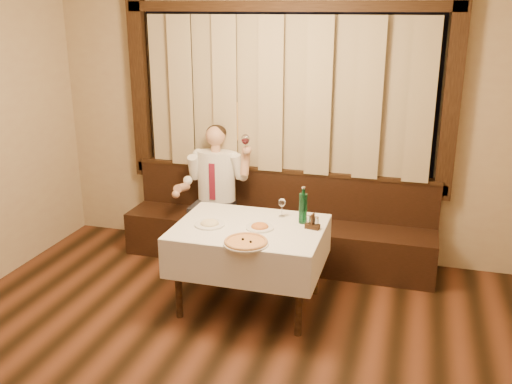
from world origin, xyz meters
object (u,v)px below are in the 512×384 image
(pasta_red, at_px, (260,225))
(cruet_caddy, at_px, (313,223))
(pasta_cream, at_px, (210,221))
(green_bottle, at_px, (303,208))
(dining_table, at_px, (250,237))
(banquette, at_px, (278,231))
(pizza, at_px, (246,242))
(seated_man, at_px, (215,182))

(pasta_red, distance_m, cruet_caddy, 0.45)
(pasta_cream, distance_m, green_bottle, 0.81)
(dining_table, xyz_separation_m, pasta_cream, (-0.33, -0.08, 0.14))
(pasta_cream, bearing_deg, pasta_red, 7.00)
(pasta_red, bearing_deg, banquette, 95.43)
(dining_table, xyz_separation_m, pizza, (0.08, -0.38, 0.12))
(green_bottle, xyz_separation_m, seated_man, (-1.08, 0.73, -0.08))
(seated_man, bearing_deg, pasta_red, -51.80)
(pasta_red, xyz_separation_m, seated_man, (-0.76, 0.96, 0.02))
(pasta_cream, distance_m, cruet_caddy, 0.88)
(dining_table, distance_m, seated_man, 1.15)
(dining_table, relative_size, pasta_red, 5.26)
(pizza, bearing_deg, pasta_cream, 144.58)
(pizza, relative_size, cruet_caddy, 2.77)
(dining_table, distance_m, pasta_cream, 0.37)
(green_bottle, bearing_deg, pizza, -120.28)
(pasta_cream, bearing_deg, seated_man, 107.77)
(cruet_caddy, bearing_deg, seated_man, 154.27)
(banquette, relative_size, pasta_cream, 12.26)
(pasta_red, bearing_deg, dining_table, 163.12)
(seated_man, bearing_deg, pasta_cream, -72.23)
(green_bottle, distance_m, seated_man, 1.31)
(banquette, bearing_deg, pasta_red, -84.57)
(pasta_cream, bearing_deg, dining_table, 14.09)
(banquette, bearing_deg, pasta_cream, -106.73)
(dining_table, xyz_separation_m, seated_man, (-0.66, 0.93, 0.16))
(seated_man, bearing_deg, cruet_caddy, -35.42)
(pasta_red, height_order, pasta_cream, pasta_cream)
(pizza, xyz_separation_m, pasta_cream, (-0.42, 0.30, 0.02))
(dining_table, height_order, seated_man, seated_man)
(dining_table, relative_size, pasta_cream, 4.87)
(cruet_caddy, bearing_deg, pizza, -123.87)
(pasta_red, bearing_deg, pasta_cream, -173.00)
(pasta_red, relative_size, green_bottle, 0.74)
(green_bottle, bearing_deg, seated_man, 145.81)
(dining_table, bearing_deg, seated_man, 125.19)
(dining_table, xyz_separation_m, pasta_red, (0.10, -0.03, 0.14))
(pizza, xyz_separation_m, cruet_caddy, (0.45, 0.47, 0.03))
(banquette, bearing_deg, cruet_caddy, -60.44)
(pizza, bearing_deg, banquette, 93.43)
(pizza, relative_size, green_bottle, 1.12)
(pizza, height_order, seated_man, seated_man)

